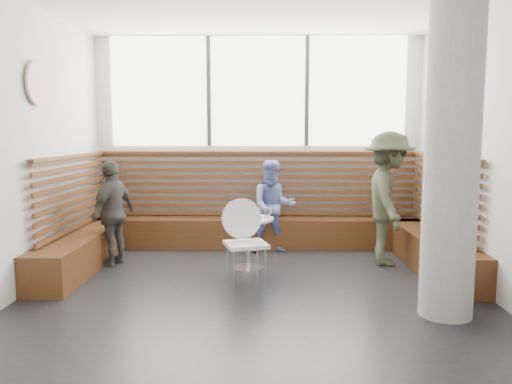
{
  "coord_description": "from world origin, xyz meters",
  "views": [
    {
      "loc": [
        0.11,
        -5.27,
        1.74
      ],
      "look_at": [
        0.0,
        1.0,
        1.0
      ],
      "focal_mm": 35.0,
      "sensor_mm": 36.0,
      "label": 1
    }
  ],
  "objects_px": {
    "adult_man": "(388,198)",
    "concrete_column": "(452,149)",
    "child_back": "(273,206)",
    "cafe_chair": "(246,235)",
    "child_left": "(113,213)",
    "cafe_table": "(248,233)"
  },
  "relations": [
    {
      "from": "cafe_chair",
      "to": "adult_man",
      "type": "xyz_separation_m",
      "value": [
        1.85,
        0.92,
        0.3
      ]
    },
    {
      "from": "cafe_table",
      "to": "cafe_chair",
      "type": "height_order",
      "value": "cafe_chair"
    },
    {
      "from": "concrete_column",
      "to": "cafe_table",
      "type": "xyz_separation_m",
      "value": [
        -1.95,
        1.6,
        -1.12
      ]
    },
    {
      "from": "concrete_column",
      "to": "child_back",
      "type": "xyz_separation_m",
      "value": [
        -1.62,
        2.52,
        -0.92
      ]
    },
    {
      "from": "concrete_column",
      "to": "adult_man",
      "type": "distance_m",
      "value": 2.02
    },
    {
      "from": "concrete_column",
      "to": "cafe_table",
      "type": "height_order",
      "value": "concrete_column"
    },
    {
      "from": "cafe_table",
      "to": "adult_man",
      "type": "bearing_deg",
      "value": 8.87
    },
    {
      "from": "cafe_chair",
      "to": "child_back",
      "type": "relative_size",
      "value": 0.73
    },
    {
      "from": "concrete_column",
      "to": "child_back",
      "type": "distance_m",
      "value": 3.14
    },
    {
      "from": "concrete_column",
      "to": "adult_man",
      "type": "relative_size",
      "value": 1.81
    },
    {
      "from": "adult_man",
      "to": "concrete_column",
      "type": "bearing_deg",
      "value": -170.76
    },
    {
      "from": "cafe_table",
      "to": "child_back",
      "type": "height_order",
      "value": "child_back"
    },
    {
      "from": "concrete_column",
      "to": "child_back",
      "type": "bearing_deg",
      "value": 122.63
    },
    {
      "from": "cafe_table",
      "to": "cafe_chair",
      "type": "bearing_deg",
      "value": -90.3
    },
    {
      "from": "cafe_table",
      "to": "adult_man",
      "type": "xyz_separation_m",
      "value": [
        1.84,
        0.29,
        0.41
      ]
    },
    {
      "from": "child_back",
      "to": "child_left",
      "type": "xyz_separation_m",
      "value": [
        -2.13,
        -0.72,
        0.02
      ]
    },
    {
      "from": "cafe_table",
      "to": "adult_man",
      "type": "distance_m",
      "value": 1.91
    },
    {
      "from": "concrete_column",
      "to": "cafe_chair",
      "type": "relative_size",
      "value": 3.25
    },
    {
      "from": "child_back",
      "to": "cafe_chair",
      "type": "bearing_deg",
      "value": -108.76
    },
    {
      "from": "cafe_chair",
      "to": "child_left",
      "type": "xyz_separation_m",
      "value": [
        -1.79,
        0.84,
        0.11
      ]
    },
    {
      "from": "child_back",
      "to": "cafe_table",
      "type": "bearing_deg",
      "value": -116.4
    },
    {
      "from": "concrete_column",
      "to": "adult_man",
      "type": "xyz_separation_m",
      "value": [
        -0.11,
        1.89,
        -0.72
      ]
    }
  ]
}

